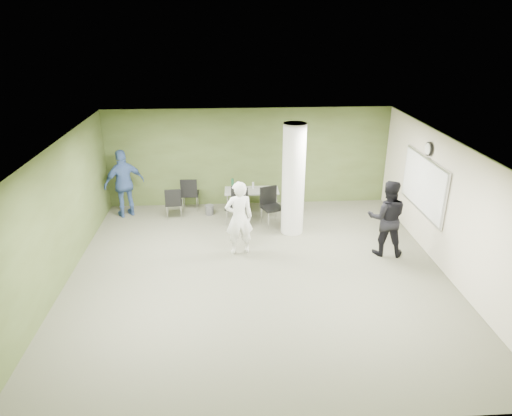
{
  "coord_description": "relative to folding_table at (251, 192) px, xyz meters",
  "views": [
    {
      "loc": [
        -0.59,
        -8.49,
        5.08
      ],
      "look_at": [
        0.02,
        1.0,
        1.09
      ],
      "focal_mm": 32.0,
      "sensor_mm": 36.0,
      "label": 1
    }
  ],
  "objects": [
    {
      "name": "wall_right_cream",
      "position": [
        3.97,
        -3.24,
        0.75
      ],
      "size": [
        0.02,
        8.0,
        2.8
      ],
      "primitive_type": "cube",
      "color": "beige",
      "rests_on": "floor"
    },
    {
      "name": "wall_clock",
      "position": [
        3.9,
        -2.04,
        1.7
      ],
      "size": [
        0.06,
        0.32,
        0.32
      ],
      "color": "black",
      "rests_on": "wall_right_cream"
    },
    {
      "name": "floor",
      "position": [
        -0.03,
        -3.24,
        -0.65
      ],
      "size": [
        8.0,
        8.0,
        0.0
      ],
      "primitive_type": "plane",
      "color": "#525240",
      "rests_on": "ground"
    },
    {
      "name": "chair_back_right",
      "position": [
        -1.71,
        0.32,
        -0.09
      ],
      "size": [
        0.49,
        0.49,
        0.97
      ],
      "rotation": [
        0.0,
        0.0,
        3.12
      ],
      "color": "black",
      "rests_on": "floor"
    },
    {
      "name": "chair_table_right",
      "position": [
        0.47,
        -0.72,
        -0.06
      ],
      "size": [
        0.65,
        0.65,
        1.01
      ],
      "rotation": [
        0.0,
        0.0,
        0.37
      ],
      "color": "black",
      "rests_on": "floor"
    },
    {
      "name": "whiteboard",
      "position": [
        3.9,
        -2.04,
        0.85
      ],
      "size": [
        0.05,
        2.3,
        1.3
      ],
      "color": "silver",
      "rests_on": "wall_right_cream"
    },
    {
      "name": "man_blue",
      "position": [
        -3.43,
        0.08,
        0.29
      ],
      "size": [
        1.18,
        0.93,
        1.87
      ],
      "primitive_type": "imported",
      "rotation": [
        0.0,
        0.0,
        3.65
      ],
      "color": "#3D5997",
      "rests_on": "floor"
    },
    {
      "name": "folding_table",
      "position": [
        0.0,
        0.0,
        0.0
      ],
      "size": [
        1.48,
        0.67,
        0.95
      ],
      "rotation": [
        0.0,
        0.0,
        -0.02
      ],
      "color": "#999994",
      "rests_on": "floor"
    },
    {
      "name": "woman_white",
      "position": [
        -0.4,
        -2.29,
        0.23
      ],
      "size": [
        0.7,
        0.52,
        1.75
      ],
      "primitive_type": "imported",
      "rotation": [
        0.0,
        0.0,
        3.31
      ],
      "color": "white",
      "rests_on": "floor"
    },
    {
      "name": "wastebasket",
      "position": [
        -1.16,
        -0.01,
        -0.51
      ],
      "size": [
        0.24,
        0.24,
        0.27
      ],
      "primitive_type": "cylinder",
      "color": "#4C4C4C",
      "rests_on": "floor"
    },
    {
      "name": "wall_left",
      "position": [
        -4.03,
        -3.24,
        0.75
      ],
      "size": [
        0.02,
        8.0,
        2.8
      ],
      "primitive_type": "cube",
      "color": "#445025",
      "rests_on": "floor"
    },
    {
      "name": "column",
      "position": [
        0.97,
        -1.24,
        0.75
      ],
      "size": [
        0.56,
        0.56,
        2.8
      ],
      "primitive_type": "cylinder",
      "color": "silver",
      "rests_on": "floor"
    },
    {
      "name": "wall_back",
      "position": [
        -0.03,
        0.76,
        0.75
      ],
      "size": [
        8.0,
        2.8,
        0.02
      ],
      "primitive_type": "cube",
      "rotation": [
        1.57,
        0.0,
        0.0
      ],
      "color": "#445025",
      "rests_on": "floor"
    },
    {
      "name": "chair_table_left",
      "position": [
        -0.38,
        -0.63,
        -0.08
      ],
      "size": [
        0.64,
        0.64,
        0.98
      ],
      "rotation": [
        0.0,
        0.0,
        -0.4
      ],
      "color": "black",
      "rests_on": "floor"
    },
    {
      "name": "man_black",
      "position": [
        2.94,
        -2.54,
        0.24
      ],
      "size": [
        0.99,
        0.84,
        1.79
      ],
      "primitive_type": "imported",
      "rotation": [
        0.0,
        0.0,
        2.93
      ],
      "color": "black",
      "rests_on": "floor"
    },
    {
      "name": "ceiling",
      "position": [
        -0.03,
        -3.24,
        2.15
      ],
      "size": [
        8.0,
        8.0,
        0.0
      ],
      "primitive_type": "plane",
      "rotation": [
        3.14,
        0.0,
        0.0
      ],
      "color": "white",
      "rests_on": "wall_back"
    },
    {
      "name": "chair_back_left",
      "position": [
        -2.11,
        -0.24,
        -0.13
      ],
      "size": [
        0.47,
        0.47,
        0.89
      ],
      "rotation": [
        0.0,
        0.0,
        3.21
      ],
      "color": "black",
      "rests_on": "floor"
    }
  ]
}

